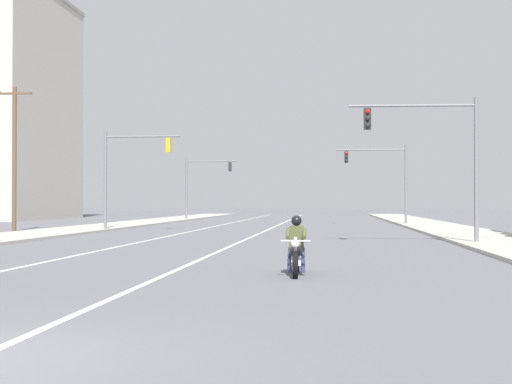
{
  "coord_description": "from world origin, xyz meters",
  "views": [
    {
      "loc": [
        4.15,
        -7.92,
        1.79
      ],
      "look_at": [
        1.32,
        19.84,
        2.17
      ],
      "focal_mm": 51.6,
      "sensor_mm": 36.0,
      "label": 1
    }
  ],
  "objects_px": {
    "motorcycle_with_rider": "(296,251)",
    "utility_pole_left_near": "(14,156)",
    "traffic_signal_mid_right": "(385,172)",
    "traffic_signal_near_left": "(127,165)",
    "traffic_signal_mid_left": "(201,179)",
    "traffic_signal_near_right": "(438,146)"
  },
  "relations": [
    {
      "from": "traffic_signal_mid_right",
      "to": "traffic_signal_mid_left",
      "type": "relative_size",
      "value": 1.0
    },
    {
      "from": "traffic_signal_near_left",
      "to": "traffic_signal_mid_right",
      "type": "distance_m",
      "value": 21.25
    },
    {
      "from": "motorcycle_with_rider",
      "to": "traffic_signal_near_left",
      "type": "xyz_separation_m",
      "value": [
        -11.76,
        26.48,
        3.51
      ]
    },
    {
      "from": "motorcycle_with_rider",
      "to": "traffic_signal_near_left",
      "type": "height_order",
      "value": "traffic_signal_near_left"
    },
    {
      "from": "motorcycle_with_rider",
      "to": "traffic_signal_mid_right",
      "type": "bearing_deg",
      "value": 82.74
    },
    {
      "from": "traffic_signal_near_right",
      "to": "utility_pole_left_near",
      "type": "xyz_separation_m",
      "value": [
        -23.74,
        11.72,
        0.5
      ]
    },
    {
      "from": "traffic_signal_near_right",
      "to": "utility_pole_left_near",
      "type": "relative_size",
      "value": 0.7
    },
    {
      "from": "utility_pole_left_near",
      "to": "traffic_signal_mid_left",
      "type": "bearing_deg",
      "value": 77.65
    },
    {
      "from": "motorcycle_with_rider",
      "to": "traffic_signal_mid_right",
      "type": "distance_m",
      "value": 39.98
    },
    {
      "from": "motorcycle_with_rider",
      "to": "utility_pole_left_near",
      "type": "bearing_deg",
      "value": 126.28
    },
    {
      "from": "traffic_signal_near_left",
      "to": "traffic_signal_mid_left",
      "type": "height_order",
      "value": "same"
    },
    {
      "from": "motorcycle_with_rider",
      "to": "traffic_signal_near_left",
      "type": "distance_m",
      "value": 29.19
    },
    {
      "from": "motorcycle_with_rider",
      "to": "traffic_signal_mid_left",
      "type": "height_order",
      "value": "traffic_signal_mid_left"
    },
    {
      "from": "motorcycle_with_rider",
      "to": "utility_pole_left_near",
      "type": "distance_m",
      "value": 31.35
    },
    {
      "from": "traffic_signal_near_left",
      "to": "traffic_signal_mid_left",
      "type": "xyz_separation_m",
      "value": [
        -0.25,
        27.76,
        0.03
      ]
    },
    {
      "from": "traffic_signal_near_left",
      "to": "utility_pole_left_near",
      "type": "relative_size",
      "value": 0.7
    },
    {
      "from": "motorcycle_with_rider",
      "to": "utility_pole_left_near",
      "type": "height_order",
      "value": "utility_pole_left_near"
    },
    {
      "from": "traffic_signal_near_left",
      "to": "traffic_signal_near_right",
      "type": "bearing_deg",
      "value": -37.54
    },
    {
      "from": "traffic_signal_near_right",
      "to": "utility_pole_left_near",
      "type": "bearing_deg",
      "value": 153.71
    },
    {
      "from": "traffic_signal_near_left",
      "to": "traffic_signal_mid_left",
      "type": "bearing_deg",
      "value": 90.51
    },
    {
      "from": "motorcycle_with_rider",
      "to": "traffic_signal_mid_right",
      "type": "relative_size",
      "value": 0.35
    },
    {
      "from": "traffic_signal_near_right",
      "to": "traffic_signal_mid_right",
      "type": "relative_size",
      "value": 1.0
    }
  ]
}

